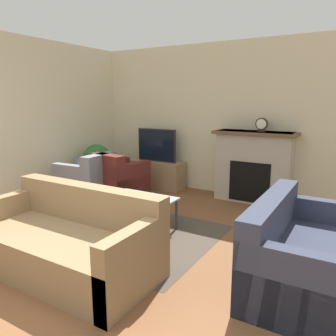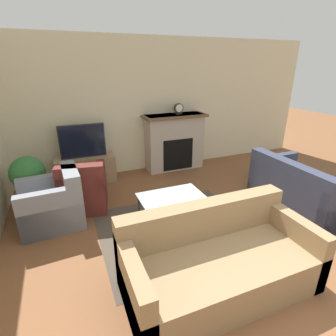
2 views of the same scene
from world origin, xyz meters
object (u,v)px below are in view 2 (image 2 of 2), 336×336
(couch_sectional, at_px, (218,262))
(couch_loveseat, at_px, (301,191))
(mantel_clock, at_px, (179,109))
(coffee_table, at_px, (173,200))
(armchair_accent, at_px, (84,190))
(tv, at_px, (82,141))
(armchair_by_window, at_px, (54,205))
(potted_plant, at_px, (28,175))

(couch_sectional, xyz_separation_m, couch_loveseat, (2.13, 0.89, -0.00))
(couch_loveseat, xyz_separation_m, mantel_clock, (-1.10, 2.37, 1.02))
(coffee_table, bearing_deg, armchair_accent, 138.17)
(couch_loveseat, distance_m, coffee_table, 2.14)
(tv, xyz_separation_m, couch_sectional, (0.96, -3.19, -0.55))
(couch_loveseat, height_order, armchair_by_window, same)
(couch_loveseat, height_order, armchair_accent, same)
(armchair_by_window, xyz_separation_m, potted_plant, (-0.33, 0.61, 0.28))
(couch_sectional, xyz_separation_m, mantel_clock, (1.03, 3.26, 1.02))
(tv, height_order, armchair_by_window, tv)
(armchair_by_window, bearing_deg, tv, 153.12)
(armchair_by_window, xyz_separation_m, armchair_accent, (0.45, 0.33, 0.00))
(couch_sectional, bearing_deg, tv, 106.82)
(couch_sectional, bearing_deg, couch_loveseat, 22.68)
(armchair_by_window, xyz_separation_m, coffee_table, (1.56, -0.66, 0.09))
(potted_plant, bearing_deg, mantel_clock, 15.17)
(couch_sectional, bearing_deg, armchair_accent, 116.45)
(potted_plant, xyz_separation_m, mantel_clock, (2.90, 0.79, 0.73))
(armchair_by_window, relative_size, coffee_table, 0.95)
(mantel_clock, bearing_deg, coffee_table, -116.23)
(couch_loveseat, bearing_deg, tv, 53.40)
(armchair_accent, bearing_deg, coffee_table, 148.51)
(tv, bearing_deg, potted_plant, -141.60)
(couch_loveseat, bearing_deg, armchair_accent, 67.94)
(couch_sectional, bearing_deg, mantel_clock, 72.47)
(couch_sectional, relative_size, coffee_table, 2.13)
(armchair_by_window, distance_m, potted_plant, 0.74)
(couch_loveseat, bearing_deg, mantel_clock, 24.95)
(armchair_accent, relative_size, mantel_clock, 3.96)
(armchair_accent, relative_size, potted_plant, 1.02)
(couch_sectional, relative_size, armchair_by_window, 2.25)
(couch_loveseat, xyz_separation_m, armchair_by_window, (-3.67, 0.97, 0.01))
(tv, xyz_separation_m, armchair_accent, (-0.13, -0.99, -0.54))
(couch_loveseat, height_order, coffee_table, couch_loveseat)
(couch_loveseat, relative_size, coffee_table, 1.70)
(potted_plant, bearing_deg, armchair_accent, -19.61)
(mantel_clock, bearing_deg, tv, -178.02)
(coffee_table, distance_m, potted_plant, 2.28)
(armchair_accent, bearing_deg, armchair_by_window, 46.95)
(armchair_accent, bearing_deg, tv, -87.06)
(potted_plant, relative_size, mantel_clock, 3.90)
(couch_sectional, height_order, potted_plant, potted_plant)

